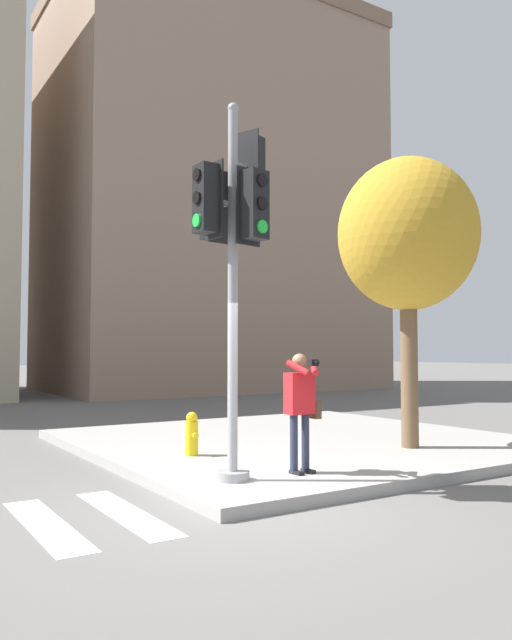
# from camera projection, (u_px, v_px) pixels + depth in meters

# --- Properties ---
(ground_plane) EXTENTS (160.00, 160.00, 0.00)m
(ground_plane) POSITION_uv_depth(u_px,v_px,m) (237.00, 508.00, 7.38)
(ground_plane) COLOR slate
(sidewalk_corner) EXTENTS (8.00, 8.00, 0.16)m
(sidewalk_corner) POSITION_uv_depth(u_px,v_px,m) (299.00, 442.00, 12.22)
(sidewalk_corner) COLOR #9E9B96
(sidewalk_corner) RESTS_ON ground_plane
(traffic_signal_pole) EXTENTS (1.14, 1.16, 5.06)m
(traffic_signal_pole) POSITION_uv_depth(u_px,v_px,m) (232.00, 229.00, 8.38)
(traffic_signal_pole) COLOR #939399
(traffic_signal_pole) RESTS_ON sidewalk_corner
(person_photographer) EXTENTS (0.58, 0.54, 1.66)m
(person_photographer) POSITION_uv_depth(u_px,v_px,m) (301.00, 401.00, 8.73)
(person_photographer) COLOR black
(person_photographer) RESTS_ON sidewalk_corner
(street_tree) EXTENTS (2.50, 2.50, 5.18)m
(street_tree) POSITION_uv_depth(u_px,v_px,m) (408.00, 236.00, 11.18)
(street_tree) COLOR brown
(street_tree) RESTS_ON sidewalk_corner
(fire_hydrant) EXTENTS (0.21, 0.27, 0.71)m
(fire_hydrant) POSITION_uv_depth(u_px,v_px,m) (192.00, 434.00, 10.16)
(fire_hydrant) COLOR yellow
(fire_hydrant) RESTS_ON sidewalk_corner
(building_right) EXTENTS (15.56, 10.30, 19.23)m
(building_right) POSITION_uv_depth(u_px,v_px,m) (210.00, 198.00, 31.59)
(building_right) COLOR gray
(building_right) RESTS_ON ground_plane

